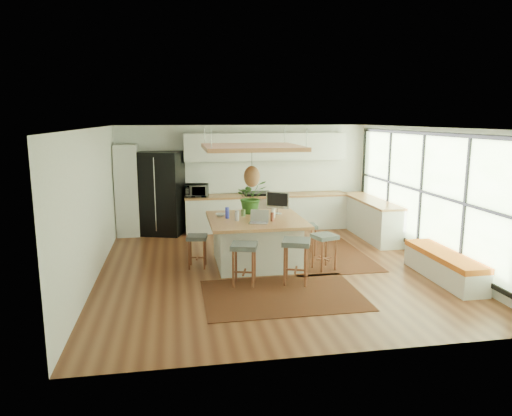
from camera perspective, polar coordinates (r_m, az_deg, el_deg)
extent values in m
plane|color=#562918|center=(9.27, 1.76, -7.23)|extent=(7.00, 7.00, 0.00)
plane|color=white|center=(8.81, 1.87, 9.70)|extent=(7.00, 7.00, 0.00)
plane|color=silver|center=(12.35, -1.48, 3.75)|extent=(6.50, 0.00, 6.50)
plane|color=silver|center=(5.64, 9.06, -4.98)|extent=(6.50, 0.00, 6.50)
plane|color=silver|center=(8.88, -19.19, 0.35)|extent=(0.00, 7.00, 7.00)
plane|color=silver|center=(10.11, 20.18, 1.50)|extent=(0.00, 7.00, 7.00)
cube|color=silver|center=(11.99, -15.34, 2.07)|extent=(0.55, 0.60, 2.25)
cube|color=silver|center=(12.28, 1.30, -0.59)|extent=(4.20, 0.60, 0.88)
cube|color=#995B36|center=(12.20, 1.31, 1.52)|extent=(4.24, 0.64, 0.05)
cube|color=white|center=(12.42, 1.05, 3.79)|extent=(4.20, 0.02, 0.80)
cube|color=silver|center=(12.19, 1.20, 7.44)|extent=(4.20, 0.34, 0.70)
cube|color=silver|center=(11.88, 13.77, -1.30)|extent=(0.60, 2.50, 0.88)
cube|color=#995B36|center=(11.79, 13.87, 0.89)|extent=(0.64, 2.54, 0.05)
cube|color=black|center=(7.90, 3.23, -10.47)|extent=(2.60, 1.80, 0.01)
cube|color=black|center=(10.16, 8.07, -5.67)|extent=(1.80, 2.60, 0.01)
imported|color=#A5A5AA|center=(11.95, -7.19, 2.31)|extent=(0.61, 0.39, 0.39)
imported|color=#1E4C19|center=(9.72, -0.58, 0.94)|extent=(0.71, 0.77, 0.54)
imported|color=white|center=(9.51, -4.33, -0.83)|extent=(0.25, 0.25, 0.05)
cylinder|color=#3944E7|center=(9.27, -3.48, -0.68)|extent=(0.07, 0.07, 0.19)
cylinder|color=#BCBAC0|center=(9.05, -2.35, -0.96)|extent=(0.07, 0.07, 0.19)
cylinder|color=brown|center=(9.01, 1.87, -1.00)|extent=(0.07, 0.07, 0.19)
cylinder|color=white|center=(9.37, 2.04, -0.55)|extent=(0.07, 0.07, 0.19)
cylinder|color=#65814D|center=(9.46, -1.47, -0.43)|extent=(0.07, 0.07, 0.19)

